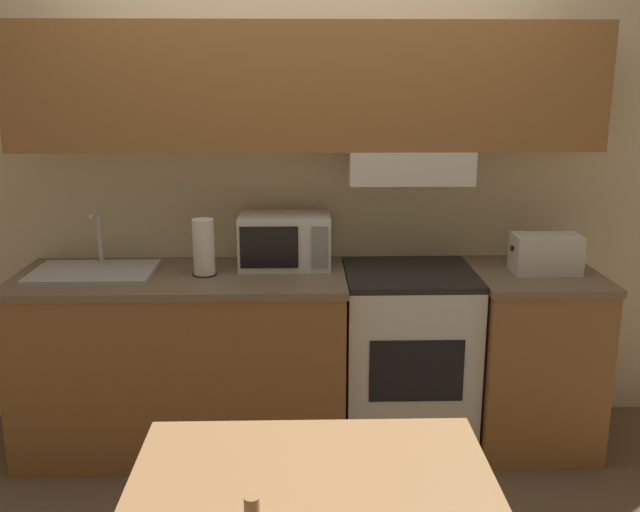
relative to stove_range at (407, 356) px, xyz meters
name	(u,v)px	position (x,y,z in m)	size (l,w,h in m)	color
ground_plane	(308,411)	(-0.50, 0.30, -0.45)	(16.00, 16.00, 0.00)	brown
wall_back	(310,143)	(-0.48, 0.24, 1.05)	(5.22, 0.38, 2.55)	beige
lower_counter_main	(184,360)	(-1.12, -0.02, 0.00)	(1.60, 0.67, 0.89)	#936033
lower_counter_right_stub	(530,357)	(0.62, -0.02, 0.00)	(0.60, 0.67, 0.89)	#936033
stove_range	(407,356)	(0.00, 0.00, 0.00)	(0.63, 0.61, 0.89)	silver
microwave	(285,240)	(-0.61, 0.12, 0.58)	(0.45, 0.30, 0.26)	silver
toaster	(546,254)	(0.65, -0.04, 0.54)	(0.33, 0.18, 0.19)	silver
sink_basin	(94,271)	(-1.53, -0.02, 0.46)	(0.58, 0.39, 0.29)	#B7BABF
paper_towel_roll	(204,248)	(-1.00, -0.04, 0.58)	(0.12, 0.12, 0.27)	black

